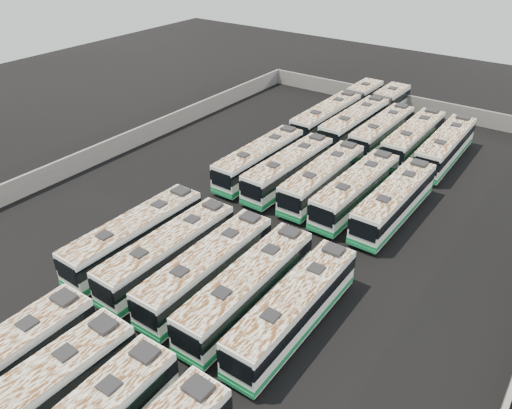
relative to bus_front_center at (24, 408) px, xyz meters
name	(u,v)px	position (x,y,z in m)	size (l,w,h in m)	color
ground	(261,226)	(-1.47, 24.08, -1.92)	(140.00, 140.00, 0.00)	black
perimeter_wall	(261,216)	(-1.47, 24.08, -0.82)	(45.20, 73.20, 2.20)	slate
bus_front_center	(24,408)	(0.00, 0.00, 0.00)	(3.13, 13.40, 3.76)	silver
bus_midfront_far_left	(136,235)	(-7.38, 14.69, -0.04)	(2.90, 13.07, 3.68)	silver
bus_midfront_left	(169,252)	(-3.63, 14.66, -0.07)	(2.81, 12.86, 3.62)	silver
bus_midfront_center	(207,268)	(0.14, 14.83, -0.06)	(2.87, 12.97, 3.65)	silver
bus_midfront_right	(248,288)	(3.89, 14.80, -0.03)	(2.95, 13.17, 3.70)	silver
bus_midfront_far_right	(294,309)	(7.60, 14.92, -0.07)	(2.80, 12.89, 3.63)	silver
bus_midback_far_left	(260,159)	(-7.38, 32.16, -0.06)	(2.80, 12.97, 3.65)	silver
bus_midback_left	(289,169)	(-3.67, 32.05, -0.06)	(3.00, 12.98, 3.64)	silver
bus_midback_center	(323,178)	(0.11, 32.27, -0.07)	(2.85, 12.87, 3.62)	silver
bus_midback_right	(356,190)	(3.80, 32.04, -0.05)	(3.06, 13.08, 3.67)	silver
bus_midback_far_right	(394,201)	(7.57, 32.14, -0.04)	(2.91, 13.09, 3.68)	silver
bus_back_far_left	(340,110)	(-7.36, 50.27, -0.01)	(2.93, 20.65, 3.74)	silver
bus_back_left	(367,115)	(-3.57, 50.52, 0.00)	(3.11, 20.83, 3.77)	silver
bus_back_center	(382,131)	(-0.01, 46.85, -0.08)	(2.85, 12.81, 3.60)	silver
bus_back_right	(413,138)	(3.83, 46.89, -0.02)	(2.80, 13.20, 3.72)	silver
bus_back_far_right	(445,147)	(7.57, 46.70, -0.01)	(2.94, 13.32, 3.75)	silver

